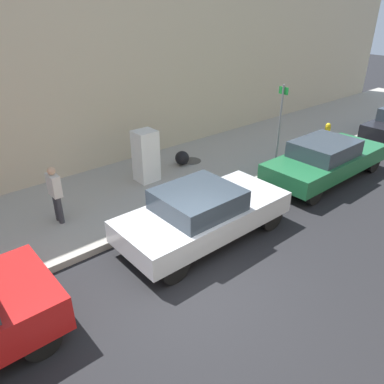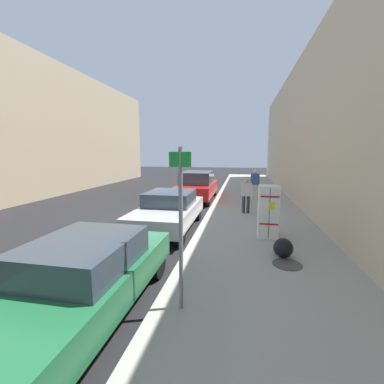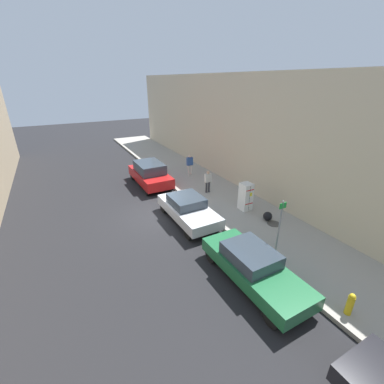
% 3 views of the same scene
% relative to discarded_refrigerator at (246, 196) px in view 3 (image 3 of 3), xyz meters
% --- Properties ---
extents(ground_plane, '(80.00, 80.00, 0.00)m').
position_rel_discarded_refrigerator_xyz_m(ground_plane, '(4.78, -2.03, -1.00)').
color(ground_plane, black).
extents(sidewalk_slab, '(4.28, 44.00, 0.18)m').
position_rel_discarded_refrigerator_xyz_m(sidewalk_slab, '(0.22, -2.03, -0.91)').
color(sidewalk_slab, '#9E998E').
rests_on(sidewalk_slab, ground).
extents(building_facade_near, '(2.41, 39.60, 7.77)m').
position_rel_discarded_refrigerator_xyz_m(building_facade_near, '(-3.13, -2.03, 2.88)').
color(building_facade_near, beige).
rests_on(building_facade_near, ground).
extents(discarded_refrigerator, '(0.62, 0.69, 1.65)m').
position_rel_discarded_refrigerator_xyz_m(discarded_refrigerator, '(0.00, 0.00, 0.00)').
color(discarded_refrigerator, white).
rests_on(discarded_refrigerator, sidewalk_slab).
extents(manhole_cover, '(0.70, 0.70, 0.02)m').
position_rel_discarded_refrigerator_xyz_m(manhole_cover, '(-0.27, 2.12, -0.82)').
color(manhole_cover, '#47443F').
rests_on(manhole_cover, sidewalk_slab).
extents(street_sign_post, '(0.36, 0.07, 2.77)m').
position_rel_discarded_refrigerator_xyz_m(street_sign_post, '(1.83, 4.29, 0.72)').
color(street_sign_post, slate).
rests_on(street_sign_post, sidewalk_slab).
extents(fire_hydrant, '(0.22, 0.22, 0.83)m').
position_rel_discarded_refrigerator_xyz_m(fire_hydrant, '(1.80, 7.57, -0.40)').
color(fire_hydrant, gold).
rests_on(fire_hydrant, sidewalk_slab).
extents(trash_bag, '(0.50, 0.50, 0.50)m').
position_rel_discarded_refrigerator_xyz_m(trash_bag, '(-0.24, 1.66, -0.58)').
color(trash_bag, black).
rests_on(trash_bag, sidewalk_slab).
extents(pedestrian_walking_far, '(0.49, 0.23, 1.70)m').
position_rel_discarded_refrigerator_xyz_m(pedestrian_walking_far, '(0.09, -6.87, 0.16)').
color(pedestrian_walking_far, beige).
rests_on(pedestrian_walking_far, sidewalk_slab).
extents(pedestrian_standing_near, '(0.45, 0.22, 1.55)m').
position_rel_discarded_refrigerator_xyz_m(pedestrian_standing_near, '(0.64, -3.20, 0.06)').
color(pedestrian_standing_near, '#333338').
rests_on(pedestrian_standing_near, sidewalk_slab).
extents(parked_suv_red, '(1.99, 4.62, 1.72)m').
position_rel_discarded_refrigerator_xyz_m(parked_suv_red, '(3.48, -6.83, -0.12)').
color(parked_suv_red, red).
rests_on(parked_suv_red, ground).
extents(parked_sedan_silver, '(1.89, 4.43, 1.41)m').
position_rel_discarded_refrigerator_xyz_m(parked_sedan_silver, '(3.48, -0.70, -0.26)').
color(parked_sedan_silver, silver).
rests_on(parked_sedan_silver, ground).
extents(parked_sedan_green, '(1.79, 4.79, 1.40)m').
position_rel_discarded_refrigerator_xyz_m(parked_sedan_green, '(3.48, 4.73, -0.27)').
color(parked_sedan_green, '#1E6038').
rests_on(parked_sedan_green, ground).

